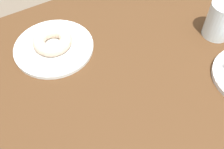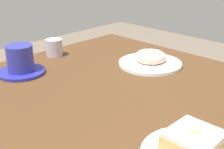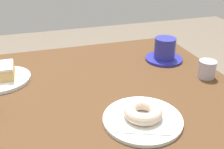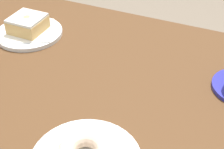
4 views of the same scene
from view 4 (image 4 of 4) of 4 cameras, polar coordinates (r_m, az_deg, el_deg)
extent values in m
cube|color=#4D311A|center=(0.90, -12.40, -0.90)|extent=(1.28, 0.81, 0.05)
cylinder|color=silver|center=(1.05, -13.76, 6.82)|extent=(0.20, 0.20, 0.01)
cube|color=white|center=(1.05, -13.82, 7.17)|extent=(0.19, 0.19, 0.00)
cube|color=tan|center=(1.04, -13.98, 8.13)|extent=(0.09, 0.09, 0.04)
cube|color=silver|center=(1.03, -14.17, 9.22)|extent=(0.09, 0.09, 0.01)
cylinder|color=tan|center=(1.03, -14.18, 9.30)|extent=(0.02, 0.02, 0.00)
camera|label=1|loc=(0.86, 22.52, 34.82)|focal=41.89mm
camera|label=2|loc=(1.43, -12.97, 30.44)|focal=50.11mm
camera|label=3|loc=(0.51, -81.12, -5.72)|focal=42.36mm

